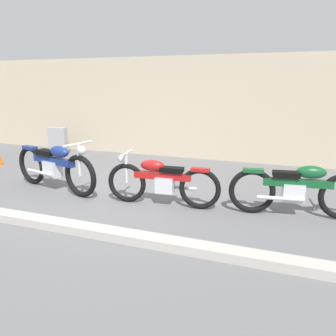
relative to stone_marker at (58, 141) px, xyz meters
name	(u,v)px	position (x,y,z in m)	size (l,w,h in m)	color
ground_plane	(114,194)	(3.29, -2.67, -0.39)	(40.00, 40.00, 0.00)	slate
building_wall	(174,108)	(3.29, 0.89, 0.98)	(18.00, 0.30, 2.73)	beige
curb_strip	(58,225)	(3.29, -4.29, -0.33)	(18.00, 0.24, 0.12)	#B7B2A8
stone_marker	(58,141)	(0.00, 0.00, 0.00)	(0.54, 0.20, 0.78)	#9E9EA3
helmet	(160,168)	(3.58, -1.01, -0.27)	(0.24, 0.24, 0.24)	black
motorcycle_green	(298,189)	(6.50, -2.65, 0.06)	(2.06, 0.61, 0.93)	black
motorcycle_red	(161,181)	(4.35, -2.91, 0.04)	(1.97, 0.55, 0.88)	black
motorcycle_blue	(55,166)	(2.13, -2.84, 0.09)	(2.19, 0.80, 1.00)	black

